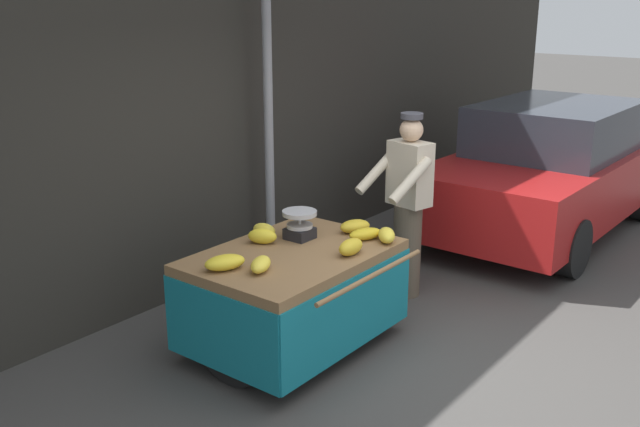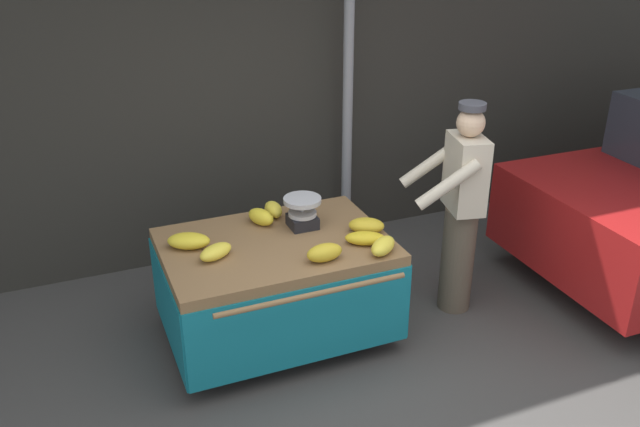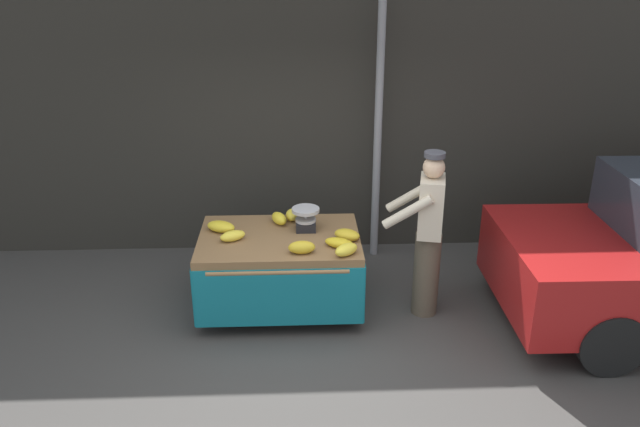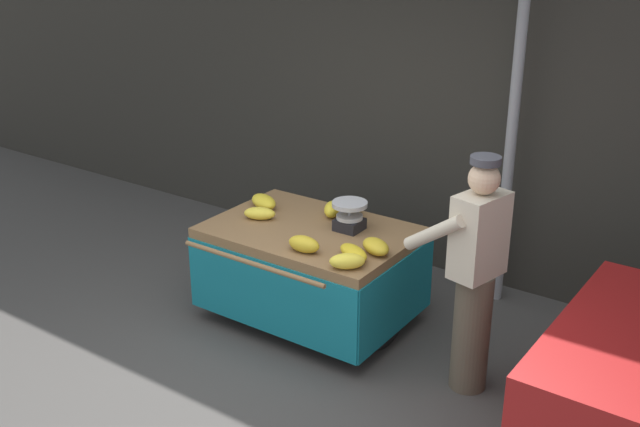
{
  "view_description": "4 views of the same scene",
  "coord_description": "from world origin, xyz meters",
  "px_view_note": "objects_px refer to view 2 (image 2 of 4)",
  "views": [
    {
      "loc": [
        -4.24,
        -2.33,
        2.71
      ],
      "look_at": [
        -0.13,
        0.88,
        1.11
      ],
      "focal_mm": 40.28,
      "sensor_mm": 36.0,
      "label": 1
    },
    {
      "loc": [
        -1.61,
        -3.07,
        3.05
      ],
      "look_at": [
        0.04,
        0.95,
        1.01
      ],
      "focal_mm": 38.03,
      "sensor_mm": 36.0,
      "label": 2
    },
    {
      "loc": [
        -0.12,
        -4.72,
        3.46
      ],
      "look_at": [
        0.13,
        1.14,
        1.0
      ],
      "focal_mm": 35.6,
      "sensor_mm": 36.0,
      "label": 3
    },
    {
      "loc": [
        2.96,
        -3.51,
        3.17
      ],
      "look_at": [
        -0.15,
        0.97,
        0.99
      ],
      "focal_mm": 42.8,
      "sensor_mm": 36.0,
      "label": 4
    }
  ],
  "objects_px": {
    "banana_cart": "(276,268)",
    "banana_bunch_5": "(216,252)",
    "banana_bunch_4": "(324,253)",
    "vendor_person": "(461,210)",
    "banana_bunch_6": "(383,246)",
    "banana_bunch_0": "(365,238)",
    "banana_bunch_7": "(273,209)",
    "street_pole": "(348,89)",
    "weighing_scale": "(302,212)",
    "banana_bunch_2": "(261,217)",
    "banana_bunch_3": "(189,241)",
    "banana_bunch_1": "(366,226)"
  },
  "relations": [
    {
      "from": "banana_cart",
      "to": "banana_bunch_5",
      "type": "bearing_deg",
      "value": -169.71
    },
    {
      "from": "banana_bunch_4",
      "to": "vendor_person",
      "type": "height_order",
      "value": "vendor_person"
    },
    {
      "from": "banana_bunch_6",
      "to": "vendor_person",
      "type": "distance_m",
      "value": 0.88
    },
    {
      "from": "banana_bunch_5",
      "to": "banana_bunch_0",
      "type": "bearing_deg",
      "value": -10.83
    },
    {
      "from": "banana_cart",
      "to": "banana_bunch_7",
      "type": "height_order",
      "value": "banana_bunch_7"
    },
    {
      "from": "street_pole",
      "to": "banana_bunch_7",
      "type": "xyz_separation_m",
      "value": [
        -0.99,
        -0.82,
        -0.65
      ]
    },
    {
      "from": "banana_cart",
      "to": "weighing_scale",
      "type": "bearing_deg",
      "value": 29.16
    },
    {
      "from": "banana_bunch_2",
      "to": "banana_bunch_5",
      "type": "xyz_separation_m",
      "value": [
        -0.45,
        -0.39,
        -0.01
      ]
    },
    {
      "from": "weighing_scale",
      "to": "banana_bunch_3",
      "type": "bearing_deg",
      "value": -179.38
    },
    {
      "from": "banana_cart",
      "to": "banana_bunch_4",
      "type": "bearing_deg",
      "value": -60.77
    },
    {
      "from": "banana_bunch_2",
      "to": "banana_bunch_1",
      "type": "bearing_deg",
      "value": -32.14
    },
    {
      "from": "banana_bunch_1",
      "to": "banana_bunch_4",
      "type": "height_order",
      "value": "banana_bunch_4"
    },
    {
      "from": "banana_bunch_2",
      "to": "banana_bunch_7",
      "type": "height_order",
      "value": "banana_bunch_2"
    },
    {
      "from": "banana_bunch_0",
      "to": "banana_bunch_5",
      "type": "bearing_deg",
      "value": 169.17
    },
    {
      "from": "banana_bunch_2",
      "to": "banana_bunch_4",
      "type": "xyz_separation_m",
      "value": [
        0.22,
        -0.7,
        0.0
      ]
    },
    {
      "from": "banana_bunch_7",
      "to": "banana_bunch_2",
      "type": "bearing_deg",
      "value": -142.83
    },
    {
      "from": "street_pole",
      "to": "banana_bunch_7",
      "type": "bearing_deg",
      "value": -140.34
    },
    {
      "from": "banana_bunch_2",
      "to": "banana_bunch_7",
      "type": "bearing_deg",
      "value": 37.17
    },
    {
      "from": "vendor_person",
      "to": "banana_cart",
      "type": "bearing_deg",
      "value": 174.5
    },
    {
      "from": "banana_cart",
      "to": "banana_bunch_3",
      "type": "relative_size",
      "value": 5.42
    },
    {
      "from": "banana_bunch_2",
      "to": "banana_bunch_4",
      "type": "bearing_deg",
      "value": -72.31
    },
    {
      "from": "banana_bunch_1",
      "to": "banana_bunch_7",
      "type": "height_order",
      "value": "banana_bunch_7"
    },
    {
      "from": "weighing_scale",
      "to": "banana_bunch_4",
      "type": "distance_m",
      "value": 0.55
    },
    {
      "from": "banana_bunch_0",
      "to": "banana_bunch_1",
      "type": "xyz_separation_m",
      "value": [
        0.09,
        0.17,
        0.01
      ]
    },
    {
      "from": "banana_bunch_1",
      "to": "banana_bunch_5",
      "type": "bearing_deg",
      "value": 178.37
    },
    {
      "from": "banana_cart",
      "to": "banana_bunch_4",
      "type": "distance_m",
      "value": 0.53
    },
    {
      "from": "banana_bunch_2",
      "to": "vendor_person",
      "type": "xyz_separation_m",
      "value": [
        1.46,
        -0.45,
        -0.0
      ]
    },
    {
      "from": "banana_bunch_3",
      "to": "vendor_person",
      "type": "distance_m",
      "value": 2.07
    },
    {
      "from": "banana_bunch_1",
      "to": "banana_bunch_4",
      "type": "bearing_deg",
      "value": -148.26
    },
    {
      "from": "banana_bunch_0",
      "to": "vendor_person",
      "type": "height_order",
      "value": "vendor_person"
    },
    {
      "from": "banana_bunch_7",
      "to": "banana_bunch_4",
      "type": "bearing_deg",
      "value": -83.43
    },
    {
      "from": "banana_bunch_6",
      "to": "banana_bunch_0",
      "type": "bearing_deg",
      "value": 107.81
    },
    {
      "from": "banana_cart",
      "to": "banana_bunch_0",
      "type": "distance_m",
      "value": 0.7
    },
    {
      "from": "banana_bunch_3",
      "to": "banana_bunch_5",
      "type": "distance_m",
      "value": 0.26
    },
    {
      "from": "street_pole",
      "to": "vendor_person",
      "type": "xyz_separation_m",
      "value": [
        0.34,
        -1.37,
        -0.65
      ]
    },
    {
      "from": "banana_bunch_1",
      "to": "banana_bunch_6",
      "type": "xyz_separation_m",
      "value": [
        -0.03,
        -0.33,
        0.0
      ]
    },
    {
      "from": "banana_bunch_6",
      "to": "banana_bunch_7",
      "type": "bearing_deg",
      "value": 120.65
    },
    {
      "from": "banana_bunch_0",
      "to": "banana_bunch_3",
      "type": "relative_size",
      "value": 0.96
    },
    {
      "from": "weighing_scale",
      "to": "banana_bunch_4",
      "type": "bearing_deg",
      "value": -95.24
    },
    {
      "from": "banana_bunch_1",
      "to": "vendor_person",
      "type": "height_order",
      "value": "vendor_person"
    },
    {
      "from": "banana_cart",
      "to": "weighing_scale",
      "type": "distance_m",
      "value": 0.46
    },
    {
      "from": "banana_bunch_1",
      "to": "banana_bunch_5",
      "type": "height_order",
      "value": "banana_bunch_1"
    },
    {
      "from": "banana_bunch_1",
      "to": "banana_bunch_2",
      "type": "xyz_separation_m",
      "value": [
        -0.67,
        0.42,
        0.01
      ]
    },
    {
      "from": "weighing_scale",
      "to": "banana_bunch_0",
      "type": "relative_size",
      "value": 0.97
    },
    {
      "from": "banana_cart",
      "to": "banana_bunch_3",
      "type": "height_order",
      "value": "banana_bunch_3"
    },
    {
      "from": "street_pole",
      "to": "banana_bunch_0",
      "type": "relative_size",
      "value": 10.54
    },
    {
      "from": "banana_bunch_5",
      "to": "banana_bunch_7",
      "type": "bearing_deg",
      "value": 40.26
    },
    {
      "from": "banana_cart",
      "to": "banana_bunch_0",
      "type": "height_order",
      "value": "banana_bunch_0"
    },
    {
      "from": "street_pole",
      "to": "banana_bunch_6",
      "type": "xyz_separation_m",
      "value": [
        -0.49,
        -1.68,
        -0.65
      ]
    },
    {
      "from": "weighing_scale",
      "to": "banana_bunch_3",
      "type": "distance_m",
      "value": 0.86
    }
  ]
}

